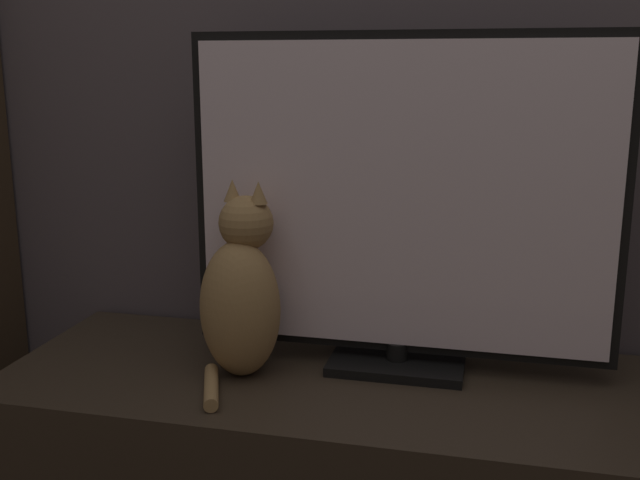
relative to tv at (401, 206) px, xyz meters
name	(u,v)px	position (x,y,z in m)	size (l,w,h in m)	color
tv	(401,206)	(0.00, 0.00, 0.00)	(0.87, 0.17, 0.69)	black
cat	(242,296)	(-0.31, -0.10, -0.18)	(0.20, 0.29, 0.40)	#997547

